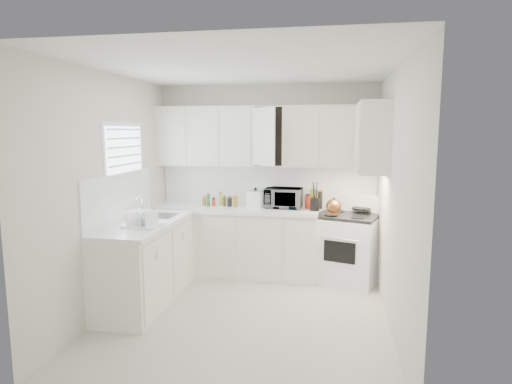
% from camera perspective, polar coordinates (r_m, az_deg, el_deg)
% --- Properties ---
extents(floor, '(3.20, 3.20, 0.00)m').
position_cam_1_polar(floor, '(4.84, -1.49, -16.02)').
color(floor, beige).
rests_on(floor, ground).
extents(ceiling, '(3.20, 3.20, 0.00)m').
position_cam_1_polar(ceiling, '(4.46, -1.62, 16.14)').
color(ceiling, white).
rests_on(ceiling, ground).
extents(wall_back, '(3.00, 0.00, 3.00)m').
position_cam_1_polar(wall_back, '(6.03, 1.48, 1.67)').
color(wall_back, beige).
rests_on(wall_back, ground).
extents(wall_front, '(3.00, 0.00, 3.00)m').
position_cam_1_polar(wall_front, '(2.94, -7.78, -5.30)').
color(wall_front, beige).
rests_on(wall_front, ground).
extents(wall_left, '(0.00, 3.20, 3.20)m').
position_cam_1_polar(wall_left, '(4.98, -18.71, -0.13)').
color(wall_left, beige).
rests_on(wall_left, ground).
extents(wall_right, '(0.00, 3.20, 3.20)m').
position_cam_1_polar(wall_right, '(4.42, 17.87, -1.10)').
color(wall_right, beige).
rests_on(wall_right, ground).
extents(window_blinds, '(0.06, 0.96, 1.06)m').
position_cam_1_polar(window_blinds, '(5.25, -16.82, 3.10)').
color(window_blinds, white).
rests_on(window_blinds, wall_left).
extents(lower_cabinets_back, '(2.22, 0.60, 0.90)m').
position_cam_1_polar(lower_cabinets_back, '(5.97, -2.72, -6.72)').
color(lower_cabinets_back, beige).
rests_on(lower_cabinets_back, floor).
extents(lower_cabinets_left, '(0.60, 1.60, 0.90)m').
position_cam_1_polar(lower_cabinets_left, '(5.21, -14.28, -9.19)').
color(lower_cabinets_left, beige).
rests_on(lower_cabinets_left, floor).
extents(countertop_back, '(2.24, 0.64, 0.05)m').
position_cam_1_polar(countertop_back, '(5.85, -2.77, -2.25)').
color(countertop_back, silver).
rests_on(countertop_back, lower_cabinets_back).
extents(countertop_left, '(0.64, 1.62, 0.05)m').
position_cam_1_polar(countertop_left, '(5.09, -14.36, -4.09)').
color(countertop_left, silver).
rests_on(countertop_left, lower_cabinets_left).
extents(backsplash_back, '(2.98, 0.02, 0.55)m').
position_cam_1_polar(backsplash_back, '(6.03, 1.46, 0.95)').
color(backsplash_back, silver).
rests_on(backsplash_back, wall_back).
extents(backsplash_left, '(0.02, 1.60, 0.55)m').
position_cam_1_polar(backsplash_left, '(5.16, -17.52, -0.65)').
color(backsplash_left, silver).
rests_on(backsplash_left, wall_left).
extents(upper_cabinets_back, '(3.00, 0.33, 0.80)m').
position_cam_1_polar(upper_cabinets_back, '(5.85, 1.24, 3.43)').
color(upper_cabinets_back, beige).
rests_on(upper_cabinets_back, wall_back).
extents(upper_cabinets_right, '(0.33, 0.90, 0.80)m').
position_cam_1_polar(upper_cabinets_right, '(5.19, 14.94, 2.56)').
color(upper_cabinets_right, beige).
rests_on(upper_cabinets_right, wall_right).
extents(sink, '(0.42, 0.38, 0.30)m').
position_cam_1_polar(sink, '(5.37, -12.89, -1.81)').
color(sink, gray).
rests_on(sink, countertop_left).
extents(stove, '(0.90, 0.81, 1.15)m').
position_cam_1_polar(stove, '(5.78, 11.90, -6.10)').
color(stove, white).
rests_on(stove, floor).
extents(tea_kettle, '(0.26, 0.23, 0.22)m').
position_cam_1_polar(tea_kettle, '(5.52, 10.23, -1.70)').
color(tea_kettle, '#9C5D2A').
rests_on(tea_kettle, stove).
extents(frying_pan, '(0.37, 0.47, 0.04)m').
position_cam_1_polar(frying_pan, '(5.87, 13.71, -2.07)').
color(frying_pan, black).
rests_on(frying_pan, stove).
extents(microwave, '(0.50, 0.30, 0.33)m').
position_cam_1_polar(microwave, '(5.79, 3.65, -0.49)').
color(microwave, gray).
rests_on(microwave, countertop_back).
extents(rice_cooker, '(0.29, 0.29, 0.26)m').
position_cam_1_polar(rice_cooker, '(5.83, -0.07, -0.72)').
color(rice_cooker, white).
rests_on(rice_cooker, countertop_back).
extents(paper_towel, '(0.12, 0.12, 0.27)m').
position_cam_1_polar(paper_towel, '(5.97, 1.69, -0.48)').
color(paper_towel, white).
rests_on(paper_towel, countertop_back).
extents(utensil_crock, '(0.14, 0.14, 0.39)m').
position_cam_1_polar(utensil_crock, '(5.60, 7.78, -0.50)').
color(utensil_crock, black).
rests_on(utensil_crock, countertop_back).
extents(dish_rack, '(0.40, 0.32, 0.21)m').
position_cam_1_polar(dish_rack, '(4.80, -14.88, -3.26)').
color(dish_rack, white).
rests_on(dish_rack, countertop_left).
extents(spice_left_0, '(0.06, 0.06, 0.13)m').
position_cam_1_polar(spice_left_0, '(6.08, -6.74, -1.05)').
color(spice_left_0, olive).
rests_on(spice_left_0, countertop_back).
extents(spice_left_1, '(0.06, 0.06, 0.13)m').
position_cam_1_polar(spice_left_1, '(5.97, -6.30, -1.21)').
color(spice_left_1, '#216533').
rests_on(spice_left_1, countertop_back).
extents(spice_left_2, '(0.06, 0.06, 0.13)m').
position_cam_1_polar(spice_left_2, '(6.04, -5.38, -1.09)').
color(spice_left_2, red).
rests_on(spice_left_2, countertop_back).
extents(spice_left_3, '(0.06, 0.06, 0.13)m').
position_cam_1_polar(spice_left_3, '(5.93, -4.91, -1.25)').
color(spice_left_3, '#BACE30').
rests_on(spice_left_3, countertop_back).
extents(spice_left_4, '(0.06, 0.06, 0.13)m').
position_cam_1_polar(spice_left_4, '(6.00, -3.99, -1.13)').
color(spice_left_4, '#4B3C15').
rests_on(spice_left_4, countertop_back).
extents(spice_left_5, '(0.06, 0.06, 0.13)m').
position_cam_1_polar(spice_left_5, '(5.89, -3.50, -1.29)').
color(spice_left_5, black).
rests_on(spice_left_5, countertop_back).
extents(spice_left_6, '(0.06, 0.06, 0.13)m').
position_cam_1_polar(spice_left_6, '(5.96, -2.59, -1.18)').
color(spice_left_6, olive).
rests_on(spice_left_6, countertop_back).
extents(sauce_right_0, '(0.06, 0.06, 0.19)m').
position_cam_1_polar(sauce_right_0, '(5.87, 6.88, -1.08)').
color(sauce_right_0, red).
rests_on(sauce_right_0, countertop_back).
extents(sauce_right_1, '(0.06, 0.06, 0.19)m').
position_cam_1_polar(sauce_right_1, '(5.81, 7.39, -1.19)').
color(sauce_right_1, '#BACE30').
rests_on(sauce_right_1, countertop_back).
extents(sauce_right_2, '(0.06, 0.06, 0.19)m').
position_cam_1_polar(sauce_right_2, '(5.86, 7.95, -1.11)').
color(sauce_right_2, '#4B3C15').
rests_on(sauce_right_2, countertop_back).
extents(sauce_right_3, '(0.06, 0.06, 0.19)m').
position_cam_1_polar(sauce_right_3, '(5.80, 8.47, -1.22)').
color(sauce_right_3, black).
rests_on(sauce_right_3, countertop_back).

